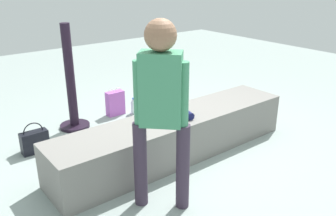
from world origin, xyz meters
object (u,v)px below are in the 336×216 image
(water_bottle_near_gift, at_px, (133,136))
(water_bottle_far_side, at_px, (134,106))
(cake_plate, at_px, (147,118))
(handbag_black_leather, at_px, (35,141))
(cake_box_white, at_px, (67,161))
(party_cup_red, at_px, (165,102))
(gift_bag, at_px, (115,103))
(adult_standing, at_px, (161,101))
(handbag_brown_canvas, at_px, (146,124))
(child_seated, at_px, (175,96))

(water_bottle_near_gift, xyz_separation_m, water_bottle_far_side, (0.50, 0.76, 0.02))
(cake_plate, distance_m, handbag_black_leather, 1.27)
(cake_box_white, relative_size, handbag_black_leather, 0.84)
(party_cup_red, bearing_deg, cake_plate, -133.94)
(gift_bag, xyz_separation_m, cake_box_white, (-1.09, -0.92, -0.09))
(adult_standing, height_order, cake_box_white, adult_standing)
(water_bottle_far_side, distance_m, cake_box_white, 1.53)
(cake_box_white, relative_size, handbag_brown_canvas, 0.90)
(cake_plate, bearing_deg, handbag_black_leather, 134.63)
(party_cup_red, bearing_deg, handbag_brown_canvas, -141.28)
(water_bottle_near_gift, relative_size, handbag_black_leather, 0.54)
(adult_standing, distance_m, water_bottle_far_side, 2.23)
(child_seated, height_order, handbag_black_leather, child_seated)
(adult_standing, bearing_deg, party_cup_red, 51.63)
(child_seated, xyz_separation_m, water_bottle_near_gift, (-0.21, 0.48, -0.57))
(gift_bag, distance_m, handbag_black_leather, 1.28)
(water_bottle_far_side, height_order, party_cup_red, water_bottle_far_side)
(gift_bag, bearing_deg, child_seated, -93.26)
(water_bottle_near_gift, bearing_deg, cake_box_white, -176.33)
(adult_standing, distance_m, water_bottle_near_gift, 1.44)
(water_bottle_far_side, bearing_deg, child_seated, -103.34)
(cake_plate, height_order, gift_bag, cake_plate)
(party_cup_red, bearing_deg, handbag_black_leather, -172.16)
(child_seated, xyz_separation_m, handbag_black_leather, (-1.14, 0.96, -0.53))
(water_bottle_far_side, height_order, cake_box_white, water_bottle_far_side)
(child_seated, relative_size, adult_standing, 0.32)
(water_bottle_near_gift, bearing_deg, child_seated, -66.73)
(cake_box_white, bearing_deg, child_seated, -23.17)
(gift_bag, bearing_deg, water_bottle_near_gift, -108.19)
(cake_box_white, bearing_deg, handbag_black_leather, 104.18)
(water_bottle_near_gift, distance_m, cake_box_white, 0.80)
(party_cup_red, bearing_deg, child_seated, -123.85)
(child_seated, bearing_deg, water_bottle_near_gift, 113.27)
(water_bottle_near_gift, height_order, party_cup_red, water_bottle_near_gift)
(gift_bag, xyz_separation_m, water_bottle_near_gift, (-0.28, -0.87, -0.08))
(gift_bag, height_order, water_bottle_near_gift, gift_bag)
(child_seated, height_order, cake_plate, child_seated)
(party_cup_red, distance_m, handbag_black_leather, 1.99)
(party_cup_red, bearing_deg, water_bottle_far_side, 178.72)
(water_bottle_near_gift, height_order, handbag_brown_canvas, handbag_brown_canvas)
(water_bottle_far_side, relative_size, handbag_brown_canvas, 0.70)
(water_bottle_far_side, distance_m, handbag_black_leather, 1.46)
(child_seated, bearing_deg, water_bottle_far_side, 76.66)
(handbag_brown_canvas, bearing_deg, handbag_black_leather, 164.55)
(handbag_black_leather, relative_size, handbag_brown_canvas, 1.08)
(water_bottle_far_side, bearing_deg, water_bottle_near_gift, -123.57)
(party_cup_red, bearing_deg, adult_standing, -128.37)
(party_cup_red, xyz_separation_m, handbag_black_leather, (-1.97, -0.27, 0.07))
(adult_standing, height_order, cake_plate, adult_standing)
(cake_plate, bearing_deg, cake_box_white, 154.48)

